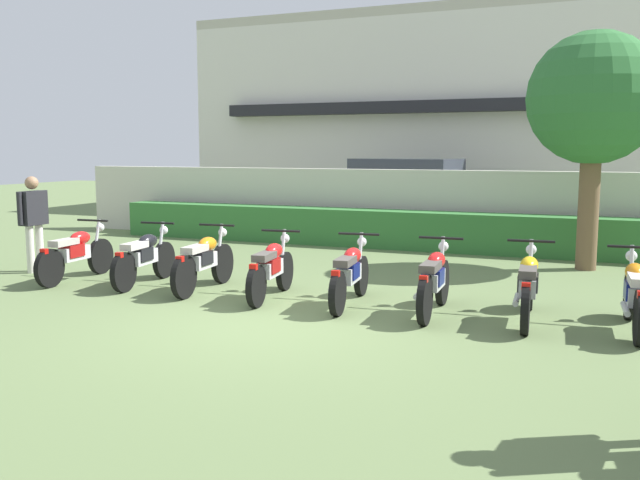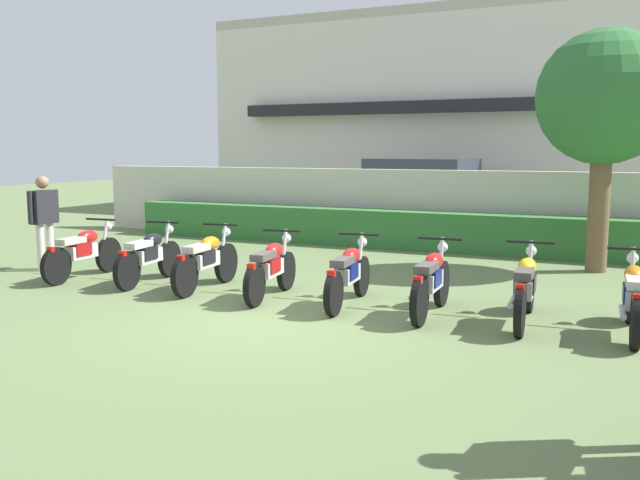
% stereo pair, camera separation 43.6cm
% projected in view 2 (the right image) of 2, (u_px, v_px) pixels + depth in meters
% --- Properties ---
extents(ground, '(60.00, 60.00, 0.00)m').
position_uv_depth(ground, '(266.00, 321.00, 8.65)').
color(ground, '#607547').
extents(building, '(19.01, 6.50, 6.49)m').
position_uv_depth(building, '(509.00, 115.00, 22.88)').
color(building, silver).
rests_on(building, ground).
extents(compound_wall, '(18.06, 0.30, 1.69)m').
position_uv_depth(compound_wall, '(434.00, 208.00, 15.33)').
color(compound_wall, beige).
rests_on(compound_wall, ground).
extents(hedge_row, '(14.45, 0.70, 0.82)m').
position_uv_depth(hedge_row, '(425.00, 231.00, 14.76)').
color(hedge_row, '#337033').
rests_on(hedge_row, ground).
extents(parked_car, '(4.71, 2.57, 1.89)m').
position_uv_depth(parked_car, '(426.00, 195.00, 18.36)').
color(parked_car, '#9EA3A8').
rests_on(parked_car, ground).
extents(tree_near_inspector, '(2.31, 2.31, 4.18)m').
position_uv_depth(tree_near_inspector, '(604.00, 100.00, 11.79)').
color(tree_near_inspector, brown).
rests_on(tree_near_inspector, ground).
extents(motorcycle_in_row_0, '(0.60, 1.89, 0.96)m').
position_uv_depth(motorcycle_in_row_0, '(83.00, 252.00, 11.48)').
color(motorcycle_in_row_0, black).
rests_on(motorcycle_in_row_0, ground).
extents(motorcycle_in_row_1, '(0.60, 1.83, 0.96)m').
position_uv_depth(motorcycle_in_row_1, '(149.00, 256.00, 11.05)').
color(motorcycle_in_row_1, black).
rests_on(motorcycle_in_row_1, ground).
extents(motorcycle_in_row_2, '(0.60, 1.89, 0.98)m').
position_uv_depth(motorcycle_in_row_2, '(206.00, 260.00, 10.57)').
color(motorcycle_in_row_2, black).
rests_on(motorcycle_in_row_2, ground).
extents(motorcycle_in_row_3, '(0.60, 1.80, 0.95)m').
position_uv_depth(motorcycle_in_row_3, '(271.00, 268.00, 9.96)').
color(motorcycle_in_row_3, black).
rests_on(motorcycle_in_row_3, ground).
extents(motorcycle_in_row_4, '(0.60, 1.91, 0.95)m').
position_uv_depth(motorcycle_in_row_4, '(348.00, 274.00, 9.49)').
color(motorcycle_in_row_4, black).
rests_on(motorcycle_in_row_4, ground).
extents(motorcycle_in_row_5, '(0.60, 1.83, 0.97)m').
position_uv_depth(motorcycle_in_row_5, '(431.00, 281.00, 8.91)').
color(motorcycle_in_row_5, black).
rests_on(motorcycle_in_row_5, ground).
extents(motorcycle_in_row_6, '(0.60, 1.97, 0.97)m').
position_uv_depth(motorcycle_in_row_6, '(525.00, 287.00, 8.49)').
color(motorcycle_in_row_6, black).
rests_on(motorcycle_in_row_6, ground).
extents(motorcycle_in_row_7, '(0.60, 1.88, 0.97)m').
position_uv_depth(motorcycle_in_row_7, '(633.00, 297.00, 7.96)').
color(motorcycle_in_row_7, black).
rests_on(motorcycle_in_row_7, ground).
extents(inspector_person, '(0.23, 0.68, 1.68)m').
position_uv_depth(inspector_person, '(44.00, 214.00, 12.23)').
color(inspector_person, silver).
rests_on(inspector_person, ground).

